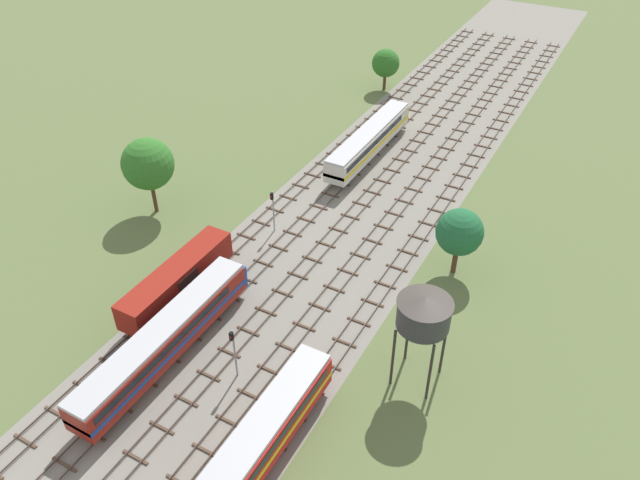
{
  "coord_description": "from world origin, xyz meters",
  "views": [
    {
      "loc": [
        25.15,
        -3.49,
        40.9
      ],
      "look_at": [
        0.0,
        42.22,
        1.5
      ],
      "focal_mm": 34.6,
      "sensor_mm": 36.0,
      "label": 1
    }
  ],
  "objects_px": {
    "passenger_coach_centre_right_nearest": "(239,468)",
    "diesel_railcar_left_near": "(164,339)",
    "diesel_railcar_left_midfar": "(369,140)",
    "freight_boxcar_far_left_mid": "(177,279)",
    "signal_post_nearest": "(273,206)",
    "water_tower": "(424,313)",
    "signal_post_near": "(234,348)"
  },
  "relations": [
    {
      "from": "passenger_coach_centre_right_nearest",
      "to": "diesel_railcar_left_near",
      "type": "relative_size",
      "value": 1.07
    },
    {
      "from": "diesel_railcar_left_midfar",
      "to": "diesel_railcar_left_near",
      "type": "bearing_deg",
      "value": -90.0
    },
    {
      "from": "diesel_railcar_left_midfar",
      "to": "freight_boxcar_far_left_mid",
      "type": "bearing_deg",
      "value": -97.02
    },
    {
      "from": "passenger_coach_centre_right_nearest",
      "to": "freight_boxcar_far_left_mid",
      "type": "distance_m",
      "value": 21.79
    },
    {
      "from": "freight_boxcar_far_left_mid",
      "to": "signal_post_nearest",
      "type": "distance_m",
      "value": 14.03
    },
    {
      "from": "passenger_coach_centre_right_nearest",
      "to": "water_tower",
      "type": "relative_size",
      "value": 2.41
    },
    {
      "from": "signal_post_nearest",
      "to": "water_tower",
      "type": "bearing_deg",
      "value": -29.12
    },
    {
      "from": "diesel_railcar_left_near",
      "to": "water_tower",
      "type": "relative_size",
      "value": 2.25
    },
    {
      "from": "freight_boxcar_far_left_mid",
      "to": "signal_post_nearest",
      "type": "xyz_separation_m",
      "value": [
        2.1,
        13.84,
        0.86
      ]
    },
    {
      "from": "freight_boxcar_far_left_mid",
      "to": "water_tower",
      "type": "relative_size",
      "value": 1.53
    },
    {
      "from": "water_tower",
      "to": "signal_post_near",
      "type": "bearing_deg",
      "value": -151.88
    },
    {
      "from": "water_tower",
      "to": "signal_post_nearest",
      "type": "xyz_separation_m",
      "value": [
        -21.79,
        12.13,
        -4.27
      ]
    },
    {
      "from": "passenger_coach_centre_right_nearest",
      "to": "signal_post_nearest",
      "type": "distance_m",
      "value": 31.38
    },
    {
      "from": "diesel_railcar_left_midfar",
      "to": "passenger_coach_centre_right_nearest",
      "type": "bearing_deg",
      "value": -75.26
    },
    {
      "from": "diesel_railcar_left_near",
      "to": "signal_post_near",
      "type": "distance_m",
      "value": 6.51
    },
    {
      "from": "passenger_coach_centre_right_nearest",
      "to": "signal_post_near",
      "type": "bearing_deg",
      "value": 126.82
    },
    {
      "from": "water_tower",
      "to": "signal_post_near",
      "type": "xyz_separation_m",
      "value": [
        -13.38,
        -7.15,
        -4.15
      ]
    },
    {
      "from": "passenger_coach_centre_right_nearest",
      "to": "diesel_railcar_left_midfar",
      "type": "xyz_separation_m",
      "value": [
        -12.61,
        47.93,
        -0.02
      ]
    },
    {
      "from": "freight_boxcar_far_left_mid",
      "to": "passenger_coach_centre_right_nearest",
      "type": "bearing_deg",
      "value": -39.52
    },
    {
      "from": "freight_boxcar_far_left_mid",
      "to": "water_tower",
      "type": "height_order",
      "value": "water_tower"
    },
    {
      "from": "signal_post_near",
      "to": "diesel_railcar_left_near",
      "type": "bearing_deg",
      "value": -167.61
    },
    {
      "from": "passenger_coach_centre_right_nearest",
      "to": "diesel_railcar_left_midfar",
      "type": "height_order",
      "value": "same"
    },
    {
      "from": "passenger_coach_centre_right_nearest",
      "to": "freight_boxcar_far_left_mid",
      "type": "height_order",
      "value": "passenger_coach_centre_right_nearest"
    },
    {
      "from": "passenger_coach_centre_right_nearest",
      "to": "signal_post_nearest",
      "type": "height_order",
      "value": "signal_post_nearest"
    },
    {
      "from": "freight_boxcar_far_left_mid",
      "to": "signal_post_nearest",
      "type": "height_order",
      "value": "signal_post_nearest"
    },
    {
      "from": "diesel_railcar_left_near",
      "to": "diesel_railcar_left_midfar",
      "type": "height_order",
      "value": "same"
    },
    {
      "from": "diesel_railcar_left_midfar",
      "to": "signal_post_nearest",
      "type": "distance_m",
      "value": 20.35
    },
    {
      "from": "diesel_railcar_left_near",
      "to": "freight_boxcar_far_left_mid",
      "type": "relative_size",
      "value": 1.46
    },
    {
      "from": "diesel_railcar_left_near",
      "to": "water_tower",
      "type": "bearing_deg",
      "value": 23.44
    },
    {
      "from": "diesel_railcar_left_midfar",
      "to": "signal_post_nearest",
      "type": "bearing_deg",
      "value": -95.93
    },
    {
      "from": "water_tower",
      "to": "signal_post_nearest",
      "type": "bearing_deg",
      "value": 150.88
    },
    {
      "from": "passenger_coach_centre_right_nearest",
      "to": "diesel_railcar_left_midfar",
      "type": "relative_size",
      "value": 1.07
    }
  ]
}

